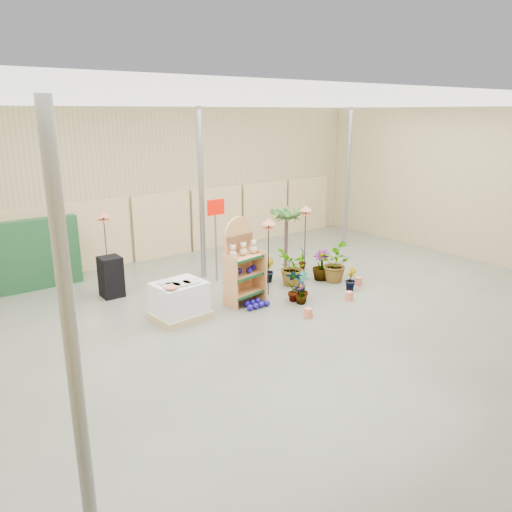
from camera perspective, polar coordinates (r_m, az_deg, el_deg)
The scene contains 24 objects.
room at distance 11.13m, azimuth 0.57°, elevation 5.07°, with size 15.20×12.10×4.70m.
display_shelf at distance 11.63m, azimuth -1.71°, elevation -0.92°, with size 0.94×0.67×2.06m.
teddy_bears at distance 11.46m, azimuth -1.36°, elevation 0.72°, with size 0.76×0.19×0.32m.
gazing_balls_shelf at distance 11.58m, azimuth -1.37°, elevation -1.67°, with size 0.76×0.26×0.14m.
gazing_balls_floor at distance 11.60m, azimuth -0.02°, elevation -5.50°, with size 0.63×0.39×0.15m.
pallet_stack at distance 11.02m, azimuth -8.74°, elevation -5.04°, with size 1.23×1.06×0.85m.
charcoal_planters at distance 12.62m, azimuth -16.24°, elevation -2.29°, with size 0.50×0.50×1.00m.
trellis_stock at distance 13.73m, azimuth -23.60°, elevation 0.21°, with size 2.00×0.30×1.80m, color #17401F.
offer_sign at distance 12.99m, azimuth -4.61°, elevation 3.73°, with size 0.50×0.08×2.20m.
bird_table_front at distance 11.86m, azimuth 1.46°, elevation 3.68°, with size 0.34×0.34×1.93m.
bird_table_right at distance 13.60m, azimuth 5.71°, elevation 5.20°, with size 0.34×0.34×1.93m.
bird_table_back at distance 13.13m, azimuth -17.05°, elevation 4.37°, with size 0.34×0.34×1.97m.
palm at distance 13.92m, azimuth 3.51°, elevation 4.74°, with size 0.70×0.70×1.87m.
potted_plant_0 at distance 11.87m, azimuth 4.32°, elevation -3.38°, with size 0.41×0.28×0.79m, color #2B511C.
potted_plant_1 at distance 12.12m, azimuth 5.13°, elevation -3.43°, with size 0.34×0.27×0.61m, color #2B511C.
potted_plant_2 at distance 12.92m, azimuth 4.21°, elevation -1.29°, with size 0.88×0.76×0.98m, color #2B511C.
potted_plant_3 at distance 13.44m, azimuth 7.44°, elevation -1.04°, with size 0.46×0.46×0.82m, color #2B511C.
potted_plant_4 at distance 14.33m, azimuth 5.38°, elevation -0.17°, with size 0.36×0.24×0.69m, color #2B511C.
potted_plant_5 at distance 13.22m, azimuth 1.41°, elevation -1.61°, with size 0.35×0.28×0.64m, color #2B511C.
potted_plant_7 at distance 11.79m, azimuth 5.20°, elevation -4.31°, with size 0.28×0.28×0.49m, color #2B511C.
potted_plant_8 at distance 11.96m, azimuth 5.42°, elevation -3.37°, with size 0.39×0.26×0.74m, color #2B511C.
potted_plant_9 at distance 12.83m, azimuth 10.73°, elevation -2.59°, with size 0.32×0.26×0.58m, color #2B511C.
potted_plant_10 at distance 13.38m, azimuth 8.83°, elevation -0.77°, with size 0.90×0.78×1.00m, color #2B511C.
potted_plant_11 at distance 13.52m, azimuth -1.37°, elevation -1.06°, with size 0.39×0.39×0.70m, color #2B511C.
Camera 1 is at (-6.61, -7.79, 4.36)m, focal length 35.00 mm.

